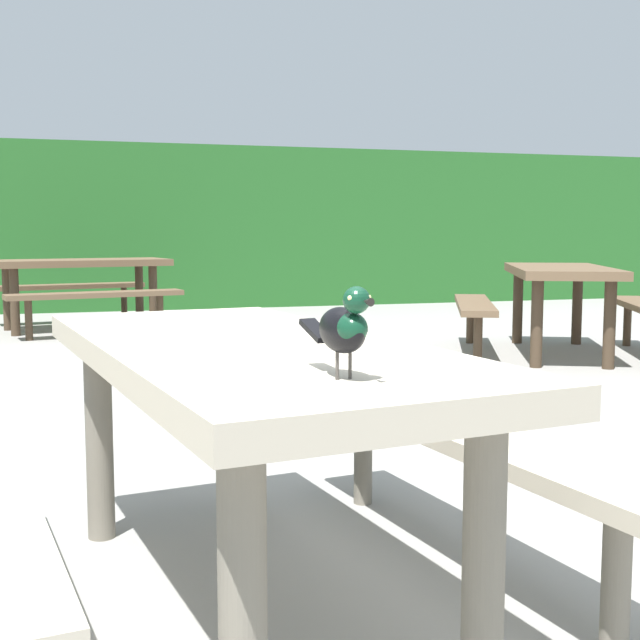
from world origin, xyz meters
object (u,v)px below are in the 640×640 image
(picnic_table_foreground, at_px, (246,408))
(picnic_table_mid_left, at_px, (80,277))
(picnic_table_far_centre, at_px, (560,289))
(bird_grackle, at_px, (344,327))

(picnic_table_foreground, height_order, picnic_table_mid_left, same)
(picnic_table_mid_left, bearing_deg, picnic_table_foreground, -87.03)
(picnic_table_mid_left, relative_size, picnic_table_far_centre, 0.89)
(picnic_table_mid_left, xyz_separation_m, picnic_table_far_centre, (3.82, -3.05, 0.00))
(picnic_table_far_centre, bearing_deg, picnic_table_foreground, -131.58)
(picnic_table_foreground, relative_size, bird_grackle, 6.78)
(bird_grackle, bearing_deg, picnic_table_foreground, 95.79)
(bird_grackle, xyz_separation_m, picnic_table_far_centre, (3.39, 4.54, -0.29))
(picnic_table_mid_left, bearing_deg, bird_grackle, -86.79)
(picnic_table_foreground, bearing_deg, bird_grackle, -84.21)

